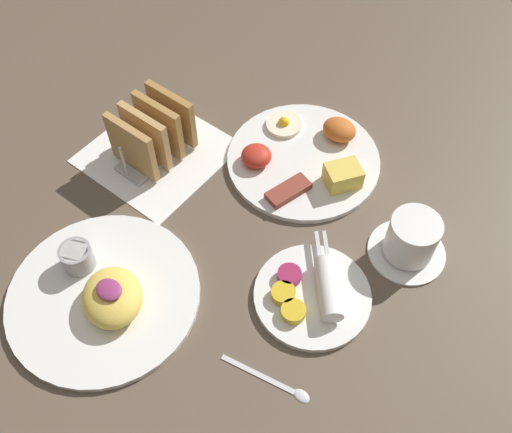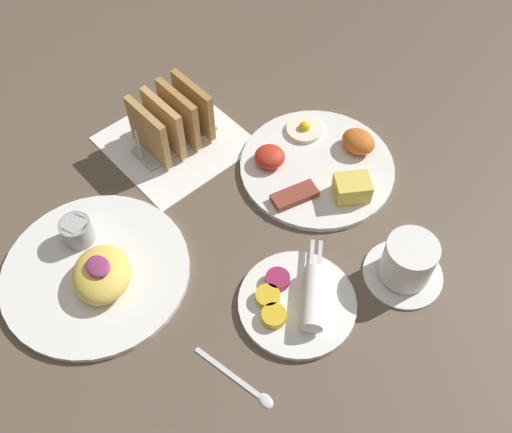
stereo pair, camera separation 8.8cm
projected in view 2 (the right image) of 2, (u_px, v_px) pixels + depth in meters
ground_plane at (211, 227)px, 0.91m from camera, size 3.00×3.00×0.00m
napkin_flat at (175, 141)px, 1.02m from camera, size 0.22×0.22×0.00m
plate_breakfast at (319, 165)px, 0.97m from camera, size 0.26×0.26×0.05m
plate_condiments at (298, 301)px, 0.82m from camera, size 0.17×0.18×0.04m
plate_foreground at (96, 269)px, 0.85m from camera, size 0.28×0.28×0.06m
toast_rack at (172, 121)px, 0.97m from camera, size 0.10×0.15×0.10m
coffee_cup at (408, 262)px, 0.83m from camera, size 0.12×0.12×0.08m
teaspoon at (246, 385)px, 0.76m from camera, size 0.13×0.03×0.01m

